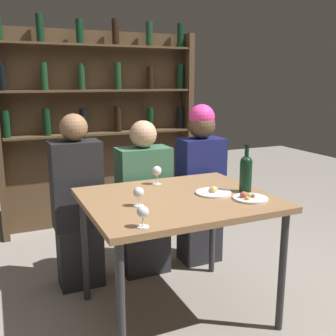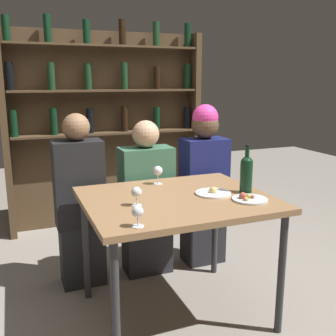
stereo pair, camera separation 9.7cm
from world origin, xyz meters
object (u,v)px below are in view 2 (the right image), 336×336
object	(u,v)px
wine_glass_2	(136,193)
seated_person_right	(204,185)
food_plate_0	(213,193)
seated_person_center	(147,203)
wine_glass_1	(158,171)
food_plate_1	(249,199)
seated_person_left	(80,206)
wine_bottle	(246,173)
wine_glass_0	(138,212)

from	to	relation	value
wine_glass_2	seated_person_right	world-z (taller)	seated_person_right
food_plate_0	seated_person_center	size ratio (longest dim) A/B	0.19
seated_person_right	wine_glass_1	bearing A→B (deg)	-148.90
food_plate_1	seated_person_left	bearing A→B (deg)	135.15
seated_person_left	seated_person_right	world-z (taller)	seated_person_right
wine_glass_2	seated_person_left	world-z (taller)	seated_person_left
food_plate_0	wine_glass_2	bearing A→B (deg)	-175.28
wine_glass_2	seated_person_center	xyz separation A→B (m)	(0.29, 0.69, -0.30)
food_plate_0	seated_person_left	size ratio (longest dim) A/B	0.18
seated_person_left	food_plate_0	bearing A→B (deg)	-42.37
wine_glass_1	food_plate_1	xyz separation A→B (m)	(0.36, -0.54, -0.08)
wine_glass_1	wine_glass_2	size ratio (longest dim) A/B	1.15
wine_glass_1	food_plate_0	bearing A→B (deg)	-56.75
food_plate_0	food_plate_1	distance (m)	0.23
seated_person_left	seated_person_right	size ratio (longest dim) A/B	0.97
wine_bottle	seated_person_right	xyz separation A→B (m)	(0.06, 0.70, -0.26)
wine_bottle	food_plate_0	distance (m)	0.24
wine_bottle	wine_glass_2	distance (m)	0.71
food_plate_0	seated_person_center	distance (m)	0.73
wine_bottle	seated_person_center	bearing A→B (deg)	121.12
wine_bottle	seated_person_center	size ratio (longest dim) A/B	0.26
wine_glass_1	seated_person_left	size ratio (longest dim) A/B	0.10
wine_glass_0	wine_glass_2	xyz separation A→B (m)	(0.09, 0.31, 0.00)
food_plate_1	food_plate_0	bearing A→B (deg)	124.77
wine_glass_2	food_plate_0	bearing A→B (deg)	4.72
wine_glass_0	wine_glass_2	distance (m)	0.33
wine_glass_2	food_plate_1	bearing A→B (deg)	-13.16
seated_person_left	seated_person_center	size ratio (longest dim) A/B	1.06
wine_glass_2	food_plate_1	distance (m)	0.66
wine_glass_0	seated_person_right	distance (m)	1.34
food_plate_1	wine_bottle	bearing A→B (deg)	63.89
wine_glass_1	seated_person_center	bearing A→B (deg)	87.29
wine_glass_2	food_plate_0	xyz separation A→B (m)	(0.51, 0.04, -0.06)
wine_glass_1	seated_person_left	world-z (taller)	seated_person_left
wine_glass_2	wine_glass_1	bearing A→B (deg)	54.96
wine_glass_1	seated_person_center	world-z (taller)	seated_person_center
wine_glass_0	seated_person_left	world-z (taller)	seated_person_left
wine_glass_2	seated_person_right	bearing A→B (deg)	41.86
wine_bottle	wine_glass_1	xyz separation A→B (m)	(-0.43, 0.40, -0.04)
wine_glass_0	wine_glass_1	size ratio (longest dim) A/B	0.85
wine_glass_1	food_plate_1	bearing A→B (deg)	-56.21
seated_person_center	seated_person_right	size ratio (longest dim) A/B	0.92
seated_person_left	seated_person_center	distance (m)	0.50
wine_glass_2	seated_person_left	xyz separation A→B (m)	(-0.21, 0.69, -0.26)
wine_bottle	wine_glass_1	distance (m)	0.59
wine_glass_1	seated_person_right	size ratio (longest dim) A/B	0.10
wine_bottle	seated_person_center	xyz separation A→B (m)	(-0.42, 0.70, -0.35)
wine_glass_0	seated_person_left	bearing A→B (deg)	96.66
food_plate_1	seated_person_center	xyz separation A→B (m)	(-0.35, 0.84, -0.23)
food_plate_0	food_plate_1	size ratio (longest dim) A/B	1.07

